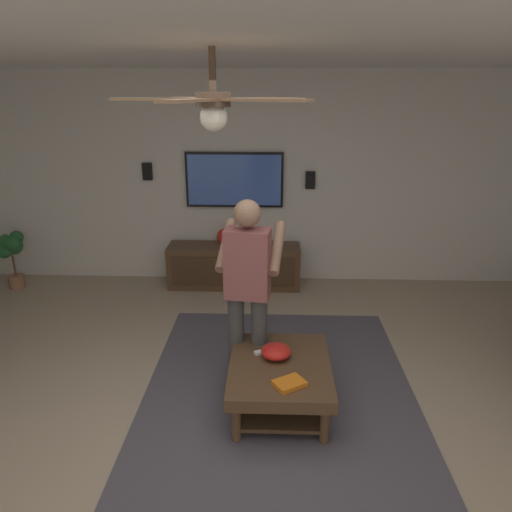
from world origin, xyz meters
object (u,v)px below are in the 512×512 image
Objects in this scene: wall_speaker_left at (310,180)px; media_console at (234,266)px; ceiling_fan at (213,104)px; person_standing at (248,283)px; potted_plant_short at (12,251)px; bowl at (276,351)px; wall_speaker_right at (147,171)px; remote_white at (263,352)px; coffee_table at (280,375)px; tv at (234,180)px; book at (289,383)px; vase_round at (225,237)px.

media_console is at bearing 104.69° from wall_speaker_left.
ceiling_fan is at bearing 166.02° from wall_speaker_left.
person_standing is at bearing 7.65° from media_console.
wall_speaker_left reaches higher than potted_plant_short.
wall_speaker_right reaches higher than bowl.
remote_white is (-2.24, -3.26, -0.10)m from potted_plant_short.
wall_speaker_right is at bearing 30.90° from coffee_table.
person_standing is (-2.20, -0.29, 0.66)m from media_console.
remote_white is at bearing 9.24° from tv.
wall_speaker_left reaches higher than remote_white.
ceiling_fan is at bearing -133.82° from potted_plant_short.
person_standing reaches higher than bowl.
coffee_table is at bearing -125.18° from potted_plant_short.
person_standing is 0.58m from remote_white.
book is at bearing -70.70° from ceiling_fan.
bowl is 1.11× the size of book.
media_console is 2.31m from person_standing.
media_console is at bearing -102.78° from wall_speaker_right.
tv is at bearing -28.05° from vase_round.
potted_plant_short is at bearing 54.82° from coffee_table.
media_console is 1.46× the size of ceiling_fan.
vase_round is (0.20, -2.72, 0.15)m from potted_plant_short.
ceiling_fan is at bearing 145.37° from bowl.
vase_round is (2.23, 0.41, -0.27)m from person_standing.
coffee_table is 0.86× the size of ceiling_fan.
book is (-0.39, -0.10, -0.04)m from bowl.
wall_speaker_left is 1.00× the size of wall_speaker_right.
bowl is at bearing -34.63° from ceiling_fan.
remote_white is at bearing 40.85° from coffee_table.
coffee_table is 6.67× the size of remote_white.
person_standing reaches higher than media_console.
bowl is at bearing -130.51° from person_standing.
book is 3.72m from wall_speaker_right.
bowl is 1.62× the size of remote_white.
person_standing reaches higher than wall_speaker_left.
vase_round is 1.30m from wall_speaker_right.
wall_speaker_left is 0.19× the size of ceiling_fan.
wall_speaker_left reaches higher than media_console.
coffee_table is 0.24m from remote_white.
vase_round is at bearing 18.76° from person_standing.
remote_white is 0.50m from book.
book is at bearing -144.79° from person_standing.
wall_speaker_left reaches higher than coffee_table.
remote_white is 0.68× the size of book.
tv is at bearing -90.67° from wall_speaker_right.
remote_white is 0.13× the size of ceiling_fan.
person_standing is at bearing 97.98° from remote_white.
wall_speaker_left is at bearing -83.61° from potted_plant_short.
coffee_table is 4.16m from potted_plant_short.
wall_speaker_left is at bearing 90.78° from tv.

